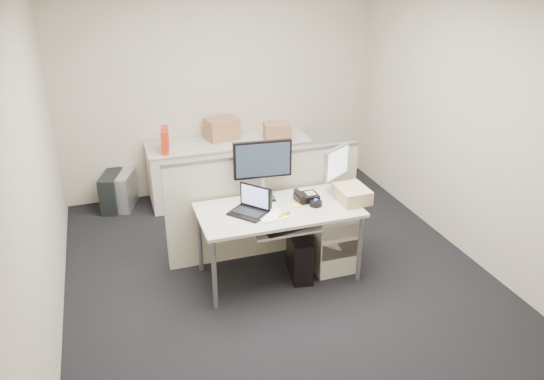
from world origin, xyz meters
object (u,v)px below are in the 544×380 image
object	(u,v)px
laptop	(248,202)
desk_phone	(307,197)
monitor_main	(263,169)
desk	(279,215)

from	to	relation	value
laptop	desk_phone	xyz separation A→B (m)	(0.61, 0.10, -0.09)
monitor_main	desk_phone	bearing A→B (deg)	-28.44
desk	monitor_main	size ratio (longest dim) A/B	2.66
desk	monitor_main	distance (m)	0.48
desk	desk_phone	bearing A→B (deg)	14.52
monitor_main	laptop	world-z (taller)	monitor_main
desk_phone	desk	bearing A→B (deg)	-166.80
desk	monitor_main	bearing A→B (deg)	99.66
desk	desk_phone	world-z (taller)	desk_phone
desk	laptop	size ratio (longest dim) A/B	4.65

